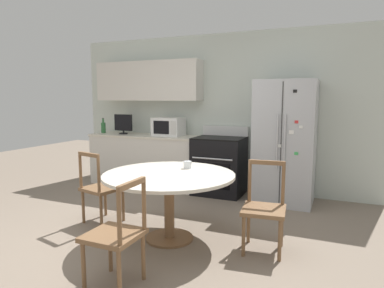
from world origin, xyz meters
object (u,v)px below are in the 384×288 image
object	(u,v)px
dining_chair_left	(101,188)
dining_chair_near	(116,235)
counter_bottle	(103,127)
dining_chair_right	(264,209)
candle_glass	(188,165)
oven_range	(219,165)
microwave	(169,127)
refrigerator	(285,142)
countertop_tv	(123,124)

from	to	relation	value
dining_chair_left	dining_chair_near	world-z (taller)	same
counter_bottle	dining_chair_right	distance (m)	3.87
dining_chair_left	candle_glass	distance (m)	1.15
oven_range	dining_chair_near	xyz separation A→B (m)	(0.13, -2.96, -0.03)
dining_chair_left	dining_chair_near	distance (m)	1.54
dining_chair_left	dining_chair_near	bearing A→B (deg)	-34.11
oven_range	microwave	bearing A→B (deg)	176.89
oven_range	dining_chair_left	bearing A→B (deg)	-116.60
oven_range	dining_chair_left	xyz separation A→B (m)	(-0.92, -1.83, -0.03)
dining_chair_left	dining_chair_right	bearing A→B (deg)	13.69
microwave	dining_chair_near	world-z (taller)	microwave
dining_chair_right	candle_glass	bearing A→B (deg)	-17.94
oven_range	dining_chair_right	distance (m)	2.12
counter_bottle	dining_chair_left	bearing A→B (deg)	-53.39
refrigerator	countertop_tv	xyz separation A→B (m)	(-2.86, 0.05, 0.19)
candle_glass	microwave	bearing A→B (deg)	123.53
countertop_tv	dining_chair_right	world-z (taller)	countertop_tv
microwave	counter_bottle	size ratio (longest dim) A/B	1.80
dining_chair_near	dining_chair_right	bearing A→B (deg)	-39.49
oven_range	dining_chair_near	bearing A→B (deg)	-87.49
countertop_tv	dining_chair_left	size ratio (longest dim) A/B	0.39
microwave	counter_bottle	xyz separation A→B (m)	(-1.34, -0.05, -0.05)
dining_chair_right	dining_chair_left	size ratio (longest dim) A/B	1.00
counter_bottle	dining_chair_left	world-z (taller)	counter_bottle
refrigerator	dining_chair_near	size ratio (longest dim) A/B	2.00
microwave	candle_glass	bearing A→B (deg)	-56.47
countertop_tv	dining_chair_near	distance (m)	3.61
counter_bottle	candle_glass	xyz separation A→B (m)	(2.44, -1.62, -0.23)
microwave	dining_chair_right	distance (m)	2.83
refrigerator	candle_glass	bearing A→B (deg)	-118.99
counter_bottle	dining_chair_left	size ratio (longest dim) A/B	0.31
oven_range	dining_chair_left	world-z (taller)	oven_range
microwave	dining_chair_left	bearing A→B (deg)	-89.21
dining_chair_right	countertop_tv	bearing A→B (deg)	-37.80
oven_range	dining_chair_right	world-z (taller)	oven_range
counter_bottle	dining_chair_right	world-z (taller)	counter_bottle
dining_chair_right	dining_chair_left	distance (m)	2.01
microwave	dining_chair_near	distance (m)	3.26
candle_glass	countertop_tv	bearing A→B (deg)	140.99
microwave	candle_glass	xyz separation A→B (m)	(1.10, -1.66, -0.28)
oven_range	countertop_tv	bearing A→B (deg)	179.98
microwave	countertop_tv	distance (m)	0.89
countertop_tv	dining_chair_near	bearing A→B (deg)	-56.48
dining_chair_left	candle_glass	xyz separation A→B (m)	(1.08, 0.22, 0.34)
candle_glass	oven_range	bearing A→B (deg)	95.66
counter_bottle	dining_chair_near	distance (m)	3.86
oven_range	candle_glass	bearing A→B (deg)	-84.34
candle_glass	dining_chair_right	bearing A→B (deg)	-11.89
counter_bottle	candle_glass	distance (m)	2.94
counter_bottle	dining_chair_left	xyz separation A→B (m)	(1.36, -1.84, -0.57)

